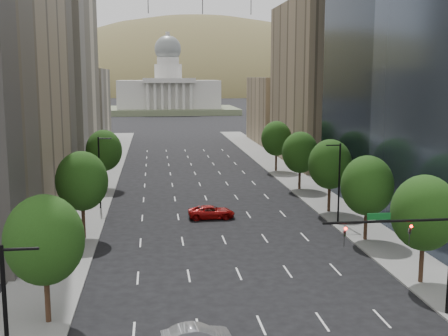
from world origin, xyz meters
name	(u,v)px	position (x,y,z in m)	size (l,w,h in m)	color
sidewalk_left	(79,219)	(-15.50, 60.00, 0.07)	(6.00, 200.00, 0.15)	slate
sidewalk_right	(341,211)	(15.50, 60.00, 0.07)	(6.00, 200.00, 0.15)	slate
midrise_cream_left	(52,69)	(-25.00, 103.00, 17.50)	(14.00, 30.00, 35.00)	beige
filler_left	(77,107)	(-25.00, 136.00, 9.00)	(14.00, 26.00, 18.00)	beige
parking_tan_right	(323,83)	(25.00, 100.00, 15.00)	(14.00, 30.00, 30.00)	#8C7759
filler_right	(283,110)	(25.00, 133.00, 8.00)	(14.00, 26.00, 16.00)	#8C7759
tree_right_1	(424,213)	(14.00, 36.00, 5.75)	(5.20, 5.20, 8.75)	#382316
tree_right_2	(367,186)	(14.00, 48.00, 5.60)	(5.20, 5.20, 8.61)	#382316
tree_right_3	(330,164)	(14.00, 60.00, 5.89)	(5.20, 5.20, 8.89)	#382316
tree_right_4	(300,152)	(14.00, 74.00, 5.46)	(5.20, 5.20, 8.46)	#382316
tree_right_5	(276,138)	(14.00, 90.00, 5.75)	(5.20, 5.20, 8.75)	#382316
tree_left_0	(44,240)	(-14.00, 32.00, 5.75)	(5.20, 5.20, 8.75)	#382316
tree_left_1	(82,181)	(-14.00, 52.00, 5.96)	(5.20, 5.20, 8.97)	#382316
tree_left_2	(104,150)	(-14.00, 78.00, 5.68)	(5.20, 5.20, 8.68)	#382316
streetlight_rn	(339,181)	(13.44, 55.00, 4.84)	(1.70, 0.20, 9.00)	black
streetlight_ls	(8,335)	(-13.44, 20.00, 4.84)	(1.70, 0.20, 9.00)	black
streetlight_ln	(100,171)	(-13.44, 65.00, 4.84)	(1.70, 0.20, 9.00)	black
traffic_signal	(417,244)	(10.53, 30.00, 5.17)	(9.12, 0.40, 7.38)	black
capitol	(169,94)	(0.00, 249.71, 8.58)	(60.00, 40.00, 35.20)	#596647
foothills	(193,128)	(34.67, 599.39, -37.78)	(720.00, 413.00, 263.00)	brown
car_red_far	(211,212)	(-0.36, 58.85, 0.75)	(2.48, 5.38, 1.50)	#9C0B0B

